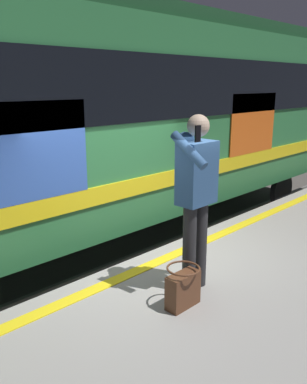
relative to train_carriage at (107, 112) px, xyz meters
name	(u,v)px	position (x,y,z in m)	size (l,w,h in m)	color
ground_plane	(143,316)	(1.12, 2.03, -2.53)	(24.89, 24.89, 0.00)	#4C4742
platform	(274,351)	(1.12, 3.90, -2.08)	(16.60, 3.76, 0.90)	gray
safety_line	(159,261)	(1.12, 2.33, -1.63)	(16.26, 0.16, 0.01)	yellow
track_rail_near	(84,278)	(1.12, 0.71, -2.45)	(21.58, 0.08, 0.16)	slate
track_rail_far	(37,252)	(1.12, -0.72, -2.45)	(21.58, 0.08, 0.16)	slate
train_carriage	(107,112)	(0.00, 0.00, 0.00)	(12.96, 2.97, 3.99)	#2D723F
passenger	(196,189)	(1.32, 3.02, -0.55)	(0.57, 0.55, 1.82)	#262628
handbag	(183,288)	(1.70, 3.20, -1.44)	(0.36, 0.33, 0.41)	#59331E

